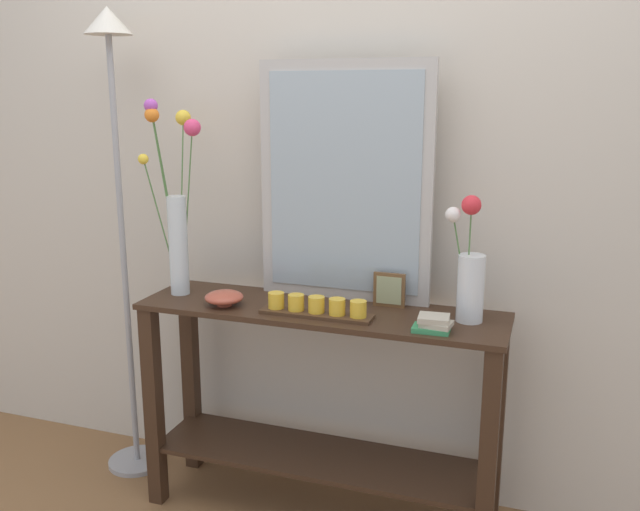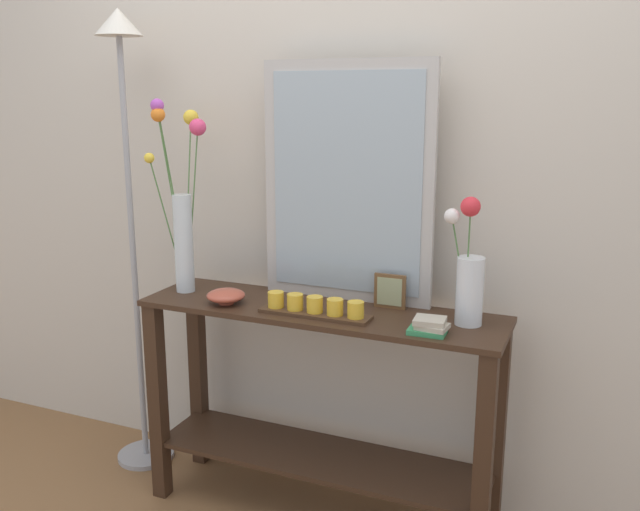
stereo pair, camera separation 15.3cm
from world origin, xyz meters
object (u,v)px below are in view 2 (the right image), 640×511
at_px(mirror_leaning, 347,183).
at_px(decorative_bowl, 226,296).
at_px(console_table, 320,391).
at_px(tall_vase_left, 183,209).
at_px(book_stack, 430,326).
at_px(picture_frame_small, 390,291).
at_px(vase_right, 469,277).
at_px(candle_tray, 315,308).
at_px(floor_lamp, 128,169).

height_order(mirror_leaning, decorative_bowl, mirror_leaning).
bearing_deg(decorative_bowl, console_table, 13.37).
distance_m(tall_vase_left, book_stack, 1.03).
bearing_deg(picture_frame_small, tall_vase_left, -173.63).
height_order(vase_right, picture_frame_small, vase_right).
distance_m(console_table, tall_vase_left, 0.85).
bearing_deg(console_table, candle_tray, -79.45).
relative_size(tall_vase_left, book_stack, 5.73).
distance_m(decorative_bowl, floor_lamp, 0.68).
relative_size(tall_vase_left, floor_lamp, 0.39).
xyz_separation_m(mirror_leaning, picture_frame_small, (0.18, -0.05, -0.37)).
bearing_deg(picture_frame_small, console_table, -156.02).
height_order(console_table, picture_frame_small, picture_frame_small).
bearing_deg(picture_frame_small, mirror_leaning, 165.74).
distance_m(vase_right, candle_tray, 0.52).
height_order(tall_vase_left, decorative_bowl, tall_vase_left).
distance_m(mirror_leaning, book_stack, 0.61).
relative_size(decorative_bowl, floor_lamp, 0.07).
height_order(decorative_bowl, floor_lamp, floor_lamp).
relative_size(mirror_leaning, book_stack, 6.79).
xyz_separation_m(vase_right, decorative_bowl, (-0.84, -0.11, -0.13)).
bearing_deg(floor_lamp, book_stack, -7.71).
height_order(console_table, book_stack, book_stack).
relative_size(vase_right, candle_tray, 1.07).
bearing_deg(vase_right, mirror_leaning, 166.51).
bearing_deg(book_stack, floor_lamp, 172.29).
height_order(picture_frame_small, decorative_bowl, picture_frame_small).
xyz_separation_m(candle_tray, decorative_bowl, (-0.35, 0.00, 0.00)).
bearing_deg(vase_right, tall_vase_left, -178.79).
distance_m(book_stack, floor_lamp, 1.35).
distance_m(console_table, vase_right, 0.70).
bearing_deg(mirror_leaning, candle_tray, -96.76).
bearing_deg(console_table, decorative_bowl, -166.63).
bearing_deg(console_table, picture_frame_small, 23.98).
xyz_separation_m(console_table, floor_lamp, (-0.85, 0.07, 0.76)).
xyz_separation_m(tall_vase_left, picture_frame_small, (0.79, 0.09, -0.25)).
xyz_separation_m(book_stack, floor_lamp, (-1.27, 0.17, 0.42)).
xyz_separation_m(console_table, picture_frame_small, (0.22, 0.10, 0.38)).
distance_m(console_table, floor_lamp, 1.15).
relative_size(mirror_leaning, vase_right, 2.03).
xyz_separation_m(mirror_leaning, book_stack, (0.38, -0.25, -0.40)).
height_order(console_table, floor_lamp, floor_lamp).
bearing_deg(decorative_bowl, book_stack, -1.92).
bearing_deg(decorative_bowl, candle_tray, -0.04).
bearing_deg(candle_tray, picture_frame_small, 40.59).
height_order(candle_tray, book_stack, candle_tray).
relative_size(tall_vase_left, picture_frame_small, 5.86).
height_order(vase_right, book_stack, vase_right).
height_order(tall_vase_left, book_stack, tall_vase_left).
distance_m(console_table, candle_tray, 0.35).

